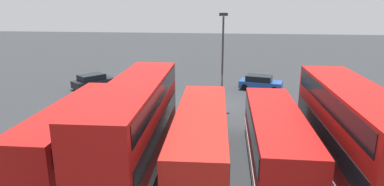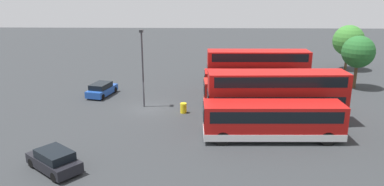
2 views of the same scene
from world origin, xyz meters
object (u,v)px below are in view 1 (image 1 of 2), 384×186
object	(u,v)px
bus_double_decker_near_end	(351,131)
bus_single_deck_third	(201,136)
bus_single_deck_second	(275,138)
car_small_green	(93,81)
bus_double_decker_fourth	(135,123)
lamp_post_tall	(223,52)
bus_single_deck_fifth	(76,129)
car_hatchback_silver	(260,83)
waste_bin_yellow	(197,112)

from	to	relation	value
bus_double_decker_near_end	bus_single_deck_third	size ratio (longest dim) A/B	1.02
bus_single_deck_second	car_small_green	distance (m)	22.10
bus_single_deck_second	bus_double_decker_fourth	xyz separation A→B (m)	(7.10, 0.92, 0.83)
car_small_green	lamp_post_tall	xyz separation A→B (m)	(-13.10, 3.82, 3.76)
bus_double_decker_fourth	bus_single_deck_fifth	size ratio (longest dim) A/B	1.10
bus_single_deck_third	bus_single_deck_second	bearing A→B (deg)	-176.07
bus_double_decker_near_end	car_hatchback_silver	distance (m)	17.48
bus_single_deck_third	bus_double_decker_fourth	xyz separation A→B (m)	(3.28, 0.65, 0.83)
bus_single_deck_third	lamp_post_tall	xyz separation A→B (m)	(-0.73, -11.45, 2.84)
bus_double_decker_near_end	bus_single_deck_third	bearing A→B (deg)	-4.39
lamp_post_tall	waste_bin_yellow	xyz separation A→B (m)	(1.72, 3.98, -3.99)
bus_double_decker_fourth	car_small_green	bearing A→B (deg)	-60.29
bus_single_deck_fifth	car_small_green	xyz separation A→B (m)	(5.38, -14.99, -0.92)
bus_single_deck_third	waste_bin_yellow	distance (m)	7.62
bus_double_decker_near_end	bus_single_deck_second	world-z (taller)	bus_double_decker_near_end
bus_single_deck_fifth	lamp_post_tall	world-z (taller)	lamp_post_tall
bus_single_deck_second	bus_single_deck_third	xyz separation A→B (m)	(3.82, 0.26, 0.00)
car_small_green	bus_single_deck_second	bearing A→B (deg)	137.16
bus_double_decker_fourth	bus_single_deck_third	bearing A→B (deg)	-168.75
bus_single_deck_third	car_hatchback_silver	bearing A→B (deg)	-104.82
bus_single_deck_third	car_hatchback_silver	distance (m)	17.21
bus_double_decker_fourth	car_hatchback_silver	size ratio (longest dim) A/B	2.71
car_hatchback_silver	lamp_post_tall	world-z (taller)	lamp_post_tall
bus_double_decker_near_end	bus_single_deck_fifth	distance (m)	14.23
bus_single_deck_third	car_small_green	world-z (taller)	bus_single_deck_third
car_hatchback_silver	car_small_green	size ratio (longest dim) A/B	1.03
bus_double_decker_fourth	waste_bin_yellow	bearing A→B (deg)	-105.78
bus_single_deck_third	bus_double_decker_fourth	world-z (taller)	bus_double_decker_fourth
bus_single_deck_second	car_hatchback_silver	xyz separation A→B (m)	(-0.57, -16.35, -0.92)
bus_double_decker_near_end	bus_single_deck_third	world-z (taller)	bus_double_decker_near_end
bus_single_deck_fifth	car_small_green	size ratio (longest dim) A/B	2.52
bus_single_deck_second	bus_single_deck_fifth	size ratio (longest dim) A/B	0.97
lamp_post_tall	waste_bin_yellow	world-z (taller)	lamp_post_tall
bus_double_decker_near_end	lamp_post_tall	bearing A→B (deg)	-61.73
bus_single_deck_third	car_small_green	xyz separation A→B (m)	(12.37, -15.28, -0.92)
bus_double_decker_near_end	bus_single_deck_fifth	bearing A→B (deg)	-3.38
bus_double_decker_near_end	bus_single_deck_fifth	world-z (taller)	bus_double_decker_near_end
bus_single_deck_fifth	waste_bin_yellow	bearing A→B (deg)	-129.90
bus_double_decker_near_end	car_hatchback_silver	size ratio (longest dim) A/B	2.61
bus_single_deck_third	lamp_post_tall	distance (m)	11.82
bus_single_deck_third	bus_double_decker_near_end	bearing A→B (deg)	175.61
lamp_post_tall	bus_double_decker_near_end	bearing A→B (deg)	118.27
bus_double_decker_near_end	bus_single_deck_fifth	size ratio (longest dim) A/B	1.06
bus_double_decker_near_end	bus_double_decker_fourth	distance (m)	10.47
bus_single_deck_second	waste_bin_yellow	bearing A→B (deg)	-56.28
bus_single_deck_third	bus_single_deck_fifth	size ratio (longest dim) A/B	1.04
bus_single_deck_fifth	lamp_post_tall	distance (m)	13.87
bus_single_deck_third	car_hatchback_silver	size ratio (longest dim) A/B	2.55
bus_double_decker_fourth	lamp_post_tall	distance (m)	12.91
car_hatchback_silver	bus_single_deck_second	bearing A→B (deg)	88.00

